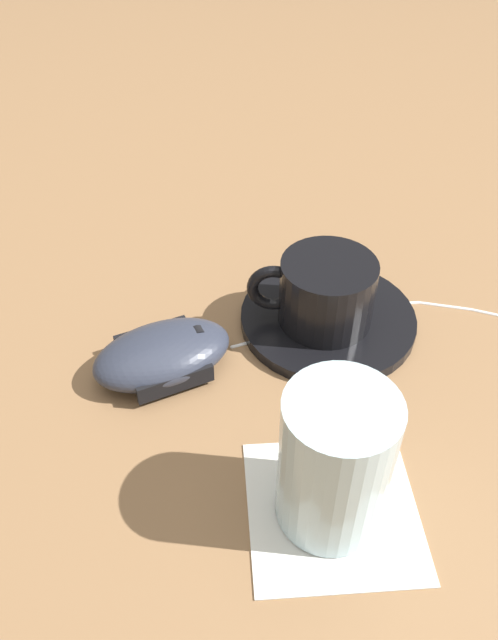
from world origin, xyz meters
TOP-DOWN VIEW (x-y plane):
  - ground_plane at (0.00, 0.00)m, footprint 3.00×3.00m
  - saucer at (0.05, -0.05)m, footprint 0.16×0.16m
  - coffee_cup at (0.05, -0.05)m, footprint 0.08×0.10m
  - computer_mouse at (0.06, 0.10)m, footprint 0.07×0.12m
  - mouse_cable at (0.03, -0.12)m, footprint 0.12×0.30m
  - napkin_under_glass at (-0.11, 0.04)m, footprint 0.15×0.15m
  - drinking_glass at (-0.11, 0.05)m, footprint 0.07×0.07m

SIDE VIEW (x-z plane):
  - ground_plane at x=0.00m, z-range 0.00..0.00m
  - napkin_under_glass at x=-0.11m, z-range 0.00..0.00m
  - mouse_cable at x=0.03m, z-range 0.00..0.00m
  - saucer at x=0.05m, z-range 0.00..0.01m
  - computer_mouse at x=0.06m, z-range 0.00..0.04m
  - coffee_cup at x=0.05m, z-range 0.01..0.07m
  - drinking_glass at x=-0.11m, z-range 0.00..0.11m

